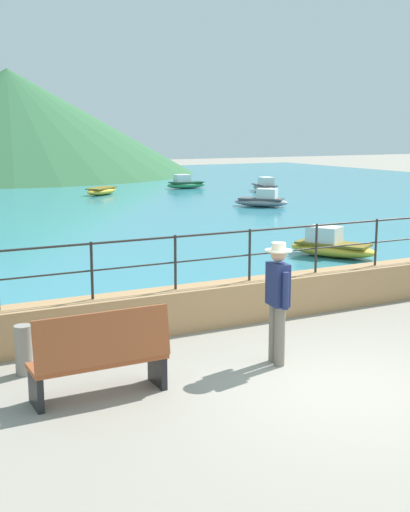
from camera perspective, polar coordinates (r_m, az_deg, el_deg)
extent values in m
plane|color=gray|center=(9.03, 10.54, -10.86)|extent=(120.00, 120.00, 0.00)
cube|color=tan|center=(11.47, 0.72, -4.14)|extent=(20.00, 0.56, 0.70)
cylinder|color=#282623|center=(10.48, -9.56, -1.23)|extent=(0.04, 0.04, 0.90)
cylinder|color=#282623|center=(10.98, -2.53, -0.54)|extent=(0.04, 0.04, 0.90)
cylinder|color=#282623|center=(11.64, 3.80, 0.09)|extent=(0.04, 0.04, 0.90)
cylinder|color=#282623|center=(12.42, 9.39, 0.65)|extent=(0.04, 0.04, 0.90)
cylinder|color=#282623|center=(13.31, 14.27, 1.13)|extent=(0.04, 0.04, 0.90)
cylinder|color=#282623|center=(11.22, 0.73, 1.89)|extent=(18.40, 0.04, 0.04)
cylinder|color=#282623|center=(11.29, 0.73, -0.21)|extent=(18.40, 0.03, 0.03)
cone|color=#33663D|center=(51.43, -16.22, 10.85)|extent=(26.72, 26.72, 7.51)
cube|color=#9E4C28|center=(8.57, -9.00, -8.73)|extent=(1.70, 0.53, 0.06)
cube|color=#9E4C28|center=(8.26, -8.58, -6.91)|extent=(1.70, 0.15, 0.64)
cube|color=black|center=(8.46, -14.12, -10.97)|extent=(0.08, 0.47, 0.43)
cube|color=black|center=(8.91, -4.06, -9.52)|extent=(0.08, 0.47, 0.43)
cylinder|color=slate|center=(9.72, 5.86, -6.47)|extent=(0.15, 0.15, 0.86)
cylinder|color=slate|center=(9.56, 6.34, -6.77)|extent=(0.15, 0.15, 0.86)
cube|color=navy|center=(9.45, 6.19, -2.39)|extent=(0.26, 0.38, 0.60)
cylinder|color=navy|center=(9.67, 5.55, -2.32)|extent=(0.09, 0.09, 0.52)
cylinder|color=navy|center=(9.25, 6.85, -2.95)|extent=(0.09, 0.09, 0.52)
sphere|color=tan|center=(9.36, 6.24, 0.17)|extent=(0.22, 0.22, 0.22)
cylinder|color=beige|center=(9.35, 6.25, 0.47)|extent=(0.38, 0.38, 0.02)
cylinder|color=beige|center=(9.34, 6.26, 0.83)|extent=(0.20, 0.20, 0.10)
cylinder|color=gray|center=(9.53, -15.08, -7.69)|extent=(0.24, 0.24, 0.69)
ellipsoid|color=gold|center=(33.90, -8.74, 5.46)|extent=(2.33, 2.18, 0.36)
cube|color=brown|center=(33.89, -8.75, 5.71)|extent=(1.89, 1.78, 0.06)
ellipsoid|color=gray|center=(28.50, 4.77, 4.56)|extent=(2.25, 2.27, 0.36)
cube|color=#4D4D51|center=(28.48, 4.78, 4.86)|extent=(1.83, 1.85, 0.06)
cube|color=silver|center=(28.40, 5.28, 5.30)|extent=(1.01, 1.01, 0.40)
ellipsoid|color=#338C59|center=(37.10, -1.58, 6.03)|extent=(2.30, 0.91, 0.36)
cube|color=#1C4D31|center=(37.09, -1.58, 6.26)|extent=(1.84, 0.77, 0.06)
cube|color=silver|center=(36.97, -1.93, 6.60)|extent=(0.80, 0.63, 0.40)
ellipsoid|color=gold|center=(17.58, 10.78, 0.54)|extent=(1.94, 2.44, 0.36)
cube|color=brown|center=(17.55, 10.80, 1.03)|extent=(1.59, 1.97, 0.06)
cube|color=silver|center=(17.60, 10.07, 1.84)|extent=(0.95, 1.01, 0.40)
ellipsoid|color=gray|center=(35.42, 5.04, 5.76)|extent=(1.36, 2.44, 0.36)
cube|color=#4D4D51|center=(35.41, 5.05, 6.01)|extent=(1.13, 1.96, 0.06)
cube|color=silver|center=(35.16, 5.20, 6.35)|extent=(0.78, 0.91, 0.40)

